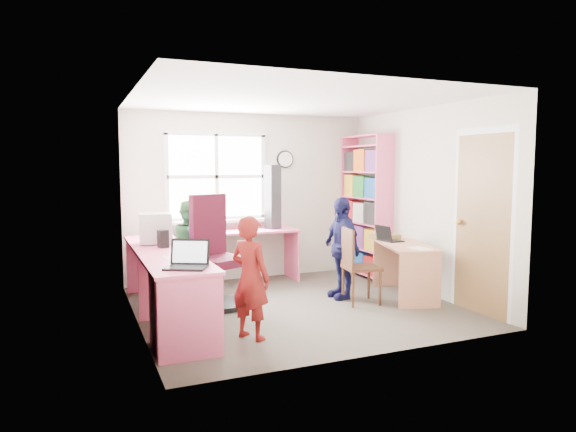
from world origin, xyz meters
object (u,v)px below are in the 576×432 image
at_px(cd_tower, 273,197).
at_px(laptop_left, 188,261).
at_px(right_desk, 405,258).
at_px(swivel_chair, 216,259).
at_px(person_red, 250,278).
at_px(laptop_right, 388,237).
at_px(person_green, 192,248).
at_px(wooden_chair, 356,263).
at_px(crt_monitor, 156,228).
at_px(potted_plant, 218,221).
at_px(person_navy, 341,248).
at_px(l_desk, 190,283).
at_px(bookshelf, 365,209).

bearing_deg(cd_tower, laptop_left, -143.76).
height_order(right_desk, laptop_left, laptop_left).
xyz_separation_m(swivel_chair, cd_tower, (1.11, 1.02, 0.64)).
distance_m(right_desk, person_red, 2.43).
distance_m(laptop_left, laptop_right, 3.04).
relative_size(person_red, person_green, 0.97).
xyz_separation_m(wooden_chair, crt_monitor, (-2.23, 0.77, 0.44)).
xyz_separation_m(cd_tower, person_red, (-1.11, -2.29, -0.62)).
height_order(swivel_chair, cd_tower, cd_tower).
relative_size(potted_plant, person_navy, 0.23).
xyz_separation_m(laptop_left, person_red, (0.60, 0.05, -0.21)).
relative_size(crt_monitor, person_green, 0.32).
distance_m(person_green, person_navy, 1.90).
height_order(laptop_right, potted_plant, potted_plant).
xyz_separation_m(l_desk, person_navy, (1.99, 0.45, 0.18)).
bearing_deg(laptop_left, wooden_chair, 47.06).
bearing_deg(person_navy, l_desk, -78.70).
height_order(l_desk, bookshelf, bookshelf).
bearing_deg(person_red, bookshelf, -82.96).
xyz_separation_m(right_desk, cd_tower, (-1.20, 1.52, 0.72)).
distance_m(crt_monitor, person_green, 0.71).
xyz_separation_m(cd_tower, person_green, (-1.27, -0.40, -0.60)).
xyz_separation_m(right_desk, swivel_chair, (-2.31, 0.50, 0.08)).
bearing_deg(laptop_right, person_red, 109.54).
height_order(right_desk, potted_plant, potted_plant).
bearing_deg(laptop_left, crt_monitor, 119.74).
relative_size(laptop_left, person_red, 0.38).
bearing_deg(person_green, l_desk, 174.36).
distance_m(laptop_right, potted_plant, 2.31).
height_order(l_desk, swivel_chair, swivel_chair).
xyz_separation_m(crt_monitor, person_navy, (2.20, -0.46, -0.30)).
bearing_deg(laptop_left, potted_plant, 96.52).
distance_m(laptop_left, cd_tower, 2.93).
relative_size(swivel_chair, person_red, 1.11).
distance_m(swivel_chair, person_red, 1.26).
bearing_deg(laptop_right, swivel_chair, 78.81).
bearing_deg(crt_monitor, laptop_left, -81.33).
bearing_deg(person_red, laptop_right, -97.26).
relative_size(cd_tower, potted_plant, 3.18).
bearing_deg(laptop_right, right_desk, -169.66).
height_order(right_desk, cd_tower, cd_tower).
distance_m(bookshelf, potted_plant, 2.21).
distance_m(l_desk, person_red, 0.75).
relative_size(laptop_right, person_green, 0.27).
distance_m(wooden_chair, laptop_left, 2.33).
bearing_deg(cd_tower, l_desk, -150.03).
bearing_deg(bookshelf, crt_monitor, -169.83).
bearing_deg(laptop_left, bookshelf, 61.74).
distance_m(crt_monitor, cd_tower, 1.96).
relative_size(crt_monitor, person_navy, 0.31).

